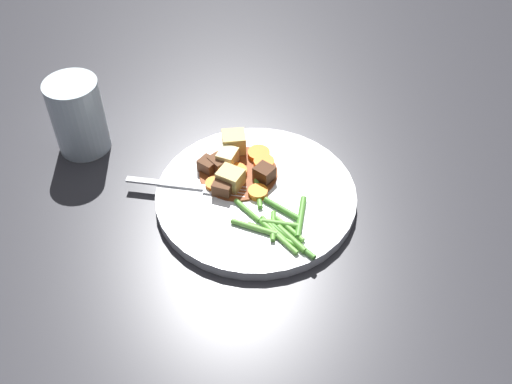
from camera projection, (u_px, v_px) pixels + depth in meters
The scene contains 31 objects.
ground_plane at pixel (256, 200), 0.85m from camera, with size 3.00×3.00×0.00m, color #2D2D33.
dinner_plate at pixel (256, 196), 0.84m from camera, with size 0.29×0.29×0.02m, color white.
stew_sauce at pixel (239, 173), 0.86m from camera, with size 0.11×0.11×0.00m, color brown.
carrot_slice_0 at pixel (256, 193), 0.83m from camera, with size 0.03×0.03×0.01m, color orange.
carrot_slice_1 at pixel (264, 164), 0.87m from camera, with size 0.03×0.03×0.01m, color orange.
carrot_slice_2 at pixel (259, 154), 0.89m from camera, with size 0.03×0.03×0.01m, color orange.
carrot_slice_3 at pixel (215, 185), 0.84m from camera, with size 0.03×0.03×0.01m, color orange.
carrot_slice_4 at pixel (228, 157), 0.88m from camera, with size 0.03×0.03×0.01m, color orange.
carrot_slice_5 at pixel (236, 172), 0.86m from camera, with size 0.03×0.03×0.01m, color orange.
potato_chunk_0 at pixel (234, 143), 0.89m from camera, with size 0.03×0.03×0.03m, color #DBBC6B.
potato_chunk_1 at pixel (228, 159), 0.87m from camera, with size 0.03×0.03×0.03m, color #EAD68C.
potato_chunk_2 at pixel (231, 179), 0.84m from camera, with size 0.03×0.03×0.03m, color #DBBC6B.
meat_chunk_0 at pixel (208, 165), 0.86m from camera, with size 0.02×0.02×0.02m, color #56331E.
meat_chunk_1 at pixel (223, 188), 0.83m from camera, with size 0.02×0.03×0.02m, color #56331E.
meat_chunk_2 at pixel (264, 174), 0.85m from camera, with size 0.02×0.03×0.02m, color #4C2B19.
meat_chunk_3 at pixel (218, 164), 0.86m from camera, with size 0.02×0.03×0.02m, color #56331E.
green_bean_0 at pixel (292, 239), 0.77m from camera, with size 0.01×0.01×0.05m, color #599E38.
green_bean_1 at pixel (276, 236), 0.78m from camera, with size 0.01×0.01×0.08m, color #599E38.
green_bean_2 at pixel (301, 217), 0.80m from camera, with size 0.01×0.01×0.07m, color #4C8E33.
green_bean_3 at pixel (254, 227), 0.79m from camera, with size 0.01×0.01×0.07m, color #66AD42.
green_bean_4 at pixel (280, 224), 0.79m from camera, with size 0.01×0.01×0.05m, color #599E38.
green_bean_5 at pixel (292, 242), 0.77m from camera, with size 0.01×0.01×0.08m, color #4C8E33.
green_bean_6 at pixel (273, 229), 0.79m from camera, with size 0.01×0.01×0.05m, color #599E38.
green_bean_7 at pixel (257, 194), 0.83m from camera, with size 0.01×0.01×0.06m, color #599E38.
green_bean_8 at pixel (273, 226), 0.79m from camera, with size 0.01×0.01×0.05m, color #599E38.
green_bean_9 at pixel (247, 210), 0.81m from camera, with size 0.01×0.01×0.05m, color #599E38.
green_bean_10 at pixel (289, 229), 0.79m from camera, with size 0.01×0.01×0.05m, color #66AD42.
green_bean_11 at pixel (278, 237), 0.78m from camera, with size 0.01×0.01×0.07m, color #66AD42.
green_bean_12 at pixel (283, 209), 0.81m from camera, with size 0.01×0.01×0.06m, color #4C8E33.
fork at pixel (190, 186), 0.84m from camera, with size 0.12×0.15×0.00m.
water_glass at pixel (78, 116), 0.89m from camera, with size 0.08×0.08×0.12m, color silver.
Camera 1 is at (-0.52, 0.27, 0.61)m, focal length 41.54 mm.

